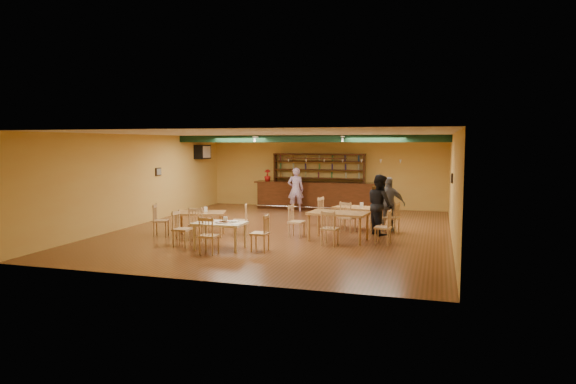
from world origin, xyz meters
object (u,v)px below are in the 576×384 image
(dining_table_c, at_px, (201,224))
(near_table, at_px, (220,236))
(dining_table_d, at_px, (338,226))
(patron_bar, at_px, (296,190))
(dining_table_b, at_px, (357,218))
(bar_counter, at_px, (315,196))
(patron_right_a, at_px, (380,205))

(dining_table_c, bearing_deg, near_table, -66.01)
(dining_table_d, relative_size, patron_bar, 0.92)
(dining_table_b, bearing_deg, patron_bar, 147.54)
(bar_counter, relative_size, dining_table_b, 3.57)
(dining_table_b, bearing_deg, bar_counter, 135.70)
(patron_bar, bearing_deg, dining_table_b, 113.11)
(bar_counter, distance_m, dining_table_b, 4.84)
(dining_table_c, distance_m, patron_right_a, 5.33)
(dining_table_c, relative_size, dining_table_d, 0.88)
(dining_table_b, xyz_separation_m, patron_right_a, (0.80, -0.80, 0.55))
(dining_table_c, height_order, dining_table_d, dining_table_d)
(dining_table_d, height_order, patron_bar, patron_bar)
(patron_bar, bearing_deg, patron_right_a, 113.84)
(dining_table_d, height_order, patron_right_a, patron_right_a)
(dining_table_d, bearing_deg, patron_right_a, 58.36)
(bar_counter, relative_size, near_table, 3.92)
(bar_counter, height_order, dining_table_c, bar_counter)
(bar_counter, xyz_separation_m, patron_bar, (-0.60, -0.83, 0.31))
(near_table, xyz_separation_m, patron_right_a, (3.72, 3.22, 0.56))
(bar_counter, distance_m, patron_bar, 1.06)
(patron_right_a, bearing_deg, dining_table_c, 77.48)
(dining_table_c, height_order, near_table, dining_table_c)
(dining_table_c, bearing_deg, patron_bar, 61.32)
(dining_table_c, bearing_deg, dining_table_b, 14.12)
(dining_table_d, bearing_deg, patron_bar, 123.28)
(dining_table_b, xyz_separation_m, near_table, (-2.92, -4.02, -0.01))
(patron_bar, distance_m, patron_right_a, 5.64)
(bar_counter, distance_m, dining_table_d, 6.66)
(near_table, distance_m, patron_right_a, 4.95)
(dining_table_c, height_order, patron_right_a, patron_right_a)
(bar_counter, xyz_separation_m, near_table, (-0.54, -8.22, -0.22))
(bar_counter, height_order, patron_right_a, patron_right_a)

